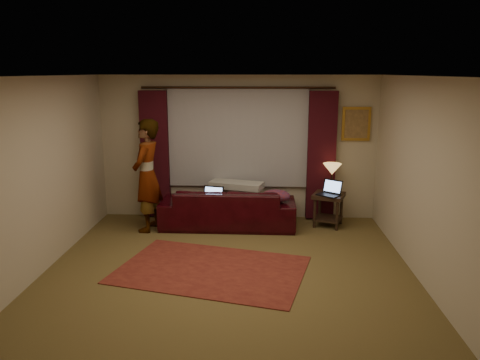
% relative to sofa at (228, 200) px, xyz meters
% --- Properties ---
extents(floor, '(5.00, 5.00, 0.01)m').
position_rel_sofa_xyz_m(floor, '(0.14, -1.91, -0.47)').
color(floor, brown).
rests_on(floor, ground).
extents(ceiling, '(5.00, 5.00, 0.02)m').
position_rel_sofa_xyz_m(ceiling, '(0.14, -1.91, 2.13)').
color(ceiling, silver).
rests_on(ceiling, ground).
extents(wall_back, '(5.00, 0.02, 2.60)m').
position_rel_sofa_xyz_m(wall_back, '(0.14, 0.59, 0.83)').
color(wall_back, '#BDB197').
rests_on(wall_back, ground).
extents(wall_front, '(5.00, 0.02, 2.60)m').
position_rel_sofa_xyz_m(wall_front, '(0.14, -4.41, 0.83)').
color(wall_front, '#BDB197').
rests_on(wall_front, ground).
extents(wall_left, '(0.02, 5.00, 2.60)m').
position_rel_sofa_xyz_m(wall_left, '(-2.36, -1.91, 0.83)').
color(wall_left, '#BDB197').
rests_on(wall_left, ground).
extents(wall_right, '(0.02, 5.00, 2.60)m').
position_rel_sofa_xyz_m(wall_right, '(2.64, -1.91, 0.83)').
color(wall_right, '#BDB197').
rests_on(wall_right, ground).
extents(sheer_curtain, '(2.50, 0.05, 1.80)m').
position_rel_sofa_xyz_m(sheer_curtain, '(0.14, 0.53, 1.03)').
color(sheer_curtain, '#96969D').
rests_on(sheer_curtain, wall_back).
extents(drape_left, '(0.50, 0.14, 2.30)m').
position_rel_sofa_xyz_m(drape_left, '(-1.36, 0.48, 0.71)').
color(drape_left, black).
rests_on(drape_left, floor).
extents(drape_right, '(0.50, 0.14, 2.30)m').
position_rel_sofa_xyz_m(drape_right, '(1.64, 0.48, 0.71)').
color(drape_right, black).
rests_on(drape_right, floor).
extents(curtain_rod, '(0.04, 0.04, 3.40)m').
position_rel_sofa_xyz_m(curtain_rod, '(0.14, 0.48, 1.91)').
color(curtain_rod, black).
rests_on(curtain_rod, wall_back).
extents(picture_frame, '(0.50, 0.04, 0.60)m').
position_rel_sofa_xyz_m(picture_frame, '(2.24, 0.56, 1.28)').
color(picture_frame, '#B6832D').
rests_on(picture_frame, wall_back).
extents(sofa, '(2.33, 1.02, 0.94)m').
position_rel_sofa_xyz_m(sofa, '(0.00, 0.00, 0.00)').
color(sofa, black).
rests_on(sofa, floor).
extents(throw_blanket, '(1.00, 0.62, 0.11)m').
position_rel_sofa_xyz_m(throw_blanket, '(0.13, 0.21, 0.48)').
color(throw_blanket, '#A0A099').
rests_on(throw_blanket, sofa).
extents(clothing_pile, '(0.53, 0.43, 0.21)m').
position_rel_sofa_xyz_m(clothing_pile, '(0.83, -0.09, 0.10)').
color(clothing_pile, '#622840').
rests_on(clothing_pile, sofa).
extents(laptop_sofa, '(0.43, 0.45, 0.25)m').
position_rel_sofa_xyz_m(laptop_sofa, '(-0.28, -0.16, 0.13)').
color(laptop_sofa, black).
rests_on(laptop_sofa, sofa).
extents(area_rug, '(2.82, 2.22, 0.01)m').
position_rel_sofa_xyz_m(area_rug, '(-0.10, -1.88, -0.46)').
color(area_rug, maroon).
rests_on(area_rug, floor).
extents(end_table, '(0.65, 0.65, 0.58)m').
position_rel_sofa_xyz_m(end_table, '(1.75, 0.10, -0.18)').
color(end_table, black).
rests_on(end_table, floor).
extents(tiffany_lamp, '(0.40, 0.40, 0.51)m').
position_rel_sofa_xyz_m(tiffany_lamp, '(1.81, 0.21, 0.37)').
color(tiffany_lamp, brown).
rests_on(tiffany_lamp, end_table).
extents(laptop_table, '(0.52, 0.52, 0.26)m').
position_rel_sofa_xyz_m(laptop_table, '(1.73, -0.02, 0.24)').
color(laptop_table, black).
rests_on(laptop_table, end_table).
extents(person, '(0.63, 0.63, 1.90)m').
position_rel_sofa_xyz_m(person, '(-1.34, -0.25, 0.48)').
color(person, '#A0A099').
rests_on(person, floor).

